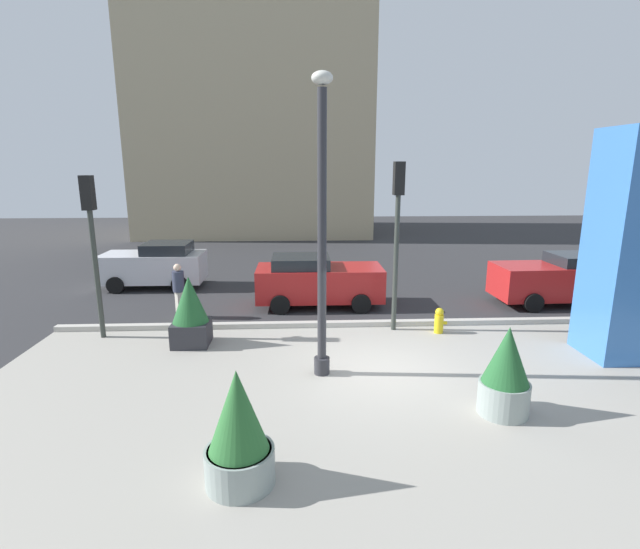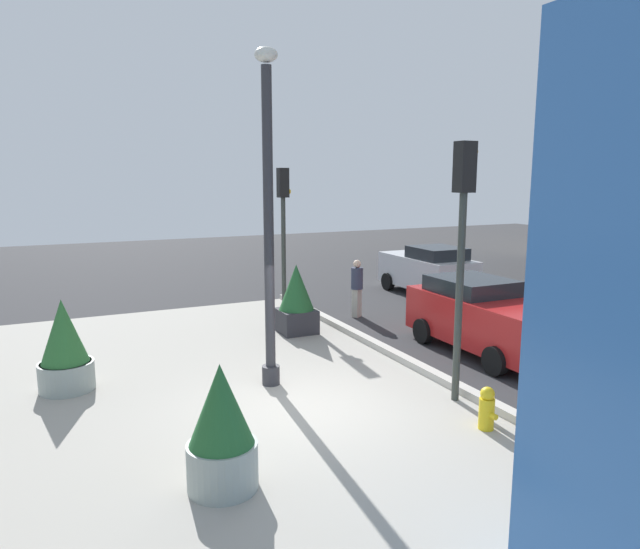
% 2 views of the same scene
% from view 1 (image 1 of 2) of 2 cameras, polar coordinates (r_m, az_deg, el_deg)
% --- Properties ---
extents(ground_plane, '(60.00, 60.00, 0.00)m').
position_cam_1_polar(ground_plane, '(15.09, 4.68, -5.16)').
color(ground_plane, '#2D2D30').
extents(plaza_pavement, '(18.00, 10.00, 0.02)m').
position_cam_1_polar(plaza_pavement, '(9.66, 9.39, -16.34)').
color(plaza_pavement, '#9E998E').
rests_on(plaza_pavement, ground_plane).
extents(curb_strip, '(18.00, 0.24, 0.16)m').
position_cam_1_polar(curb_strip, '(14.24, 5.14, -5.96)').
color(curb_strip, '#B7B2A8').
rests_on(curb_strip, ground_plane).
extents(lamp_post, '(0.44, 0.44, 6.58)m').
position_cam_1_polar(lamp_post, '(10.21, 0.24, 4.59)').
color(lamp_post, '#2D2D33').
rests_on(lamp_post, ground_plane).
extents(art_pillar_blue, '(1.56, 1.56, 5.60)m').
position_cam_1_polar(art_pillar_blue, '(13.62, 33.48, 2.82)').
color(art_pillar_blue, '#3870BC').
rests_on(art_pillar_blue, ground_plane).
extents(potted_plant_near_right, '(1.06, 1.06, 1.85)m').
position_cam_1_polar(potted_plant_near_right, '(7.44, -9.86, -18.38)').
color(potted_plant_near_right, gray).
rests_on(potted_plant_near_right, ground_plane).
extents(potted_plant_mid_plaza, '(0.97, 0.97, 1.78)m').
position_cam_1_polar(potted_plant_mid_plaza, '(9.83, 21.61, -11.07)').
color(potted_plant_mid_plaza, gray).
rests_on(potted_plant_mid_plaza, ground_plane).
extents(potted_plant_near_left, '(0.96, 0.96, 1.89)m').
position_cam_1_polar(potted_plant_near_left, '(12.98, -15.48, -4.33)').
color(potted_plant_near_left, '#2D2D33').
rests_on(potted_plant_near_left, ground_plane).
extents(fire_hydrant, '(0.36, 0.26, 0.75)m').
position_cam_1_polar(fire_hydrant, '(13.96, 14.26, -5.46)').
color(fire_hydrant, gold).
rests_on(fire_hydrant, ground_plane).
extents(traffic_light_far_side, '(0.28, 0.42, 4.47)m').
position_cam_1_polar(traffic_light_far_side, '(13.99, -25.95, 4.77)').
color(traffic_light_far_side, '#333833').
rests_on(traffic_light_far_side, ground_plane).
extents(traffic_light_corner, '(0.28, 0.42, 4.82)m').
position_cam_1_polar(traffic_light_corner, '(13.36, 9.37, 6.61)').
color(traffic_light_corner, '#333833').
rests_on(traffic_light_corner, ground_plane).
extents(car_passing_lane, '(4.64, 2.06, 1.75)m').
position_cam_1_polar(car_passing_lane, '(18.29, 27.47, -0.45)').
color(car_passing_lane, red).
rests_on(car_passing_lane, ground_plane).
extents(car_intersection, '(3.89, 2.01, 1.78)m').
position_cam_1_polar(car_intersection, '(19.56, -19.34, 1.08)').
color(car_intersection, silver).
rests_on(car_intersection, ground_plane).
extents(car_far_lane, '(4.26, 2.06, 1.74)m').
position_cam_1_polar(car_far_lane, '(16.01, -0.32, -0.75)').
color(car_far_lane, red).
rests_on(car_far_lane, ground_plane).
extents(pedestrian_on_sidewalk, '(0.50, 0.50, 1.74)m').
position_cam_1_polar(pedestrian_on_sidewalk, '(15.36, -16.78, -1.57)').
color(pedestrian_on_sidewalk, '#B2AD9E').
rests_on(pedestrian_on_sidewalk, ground_plane).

